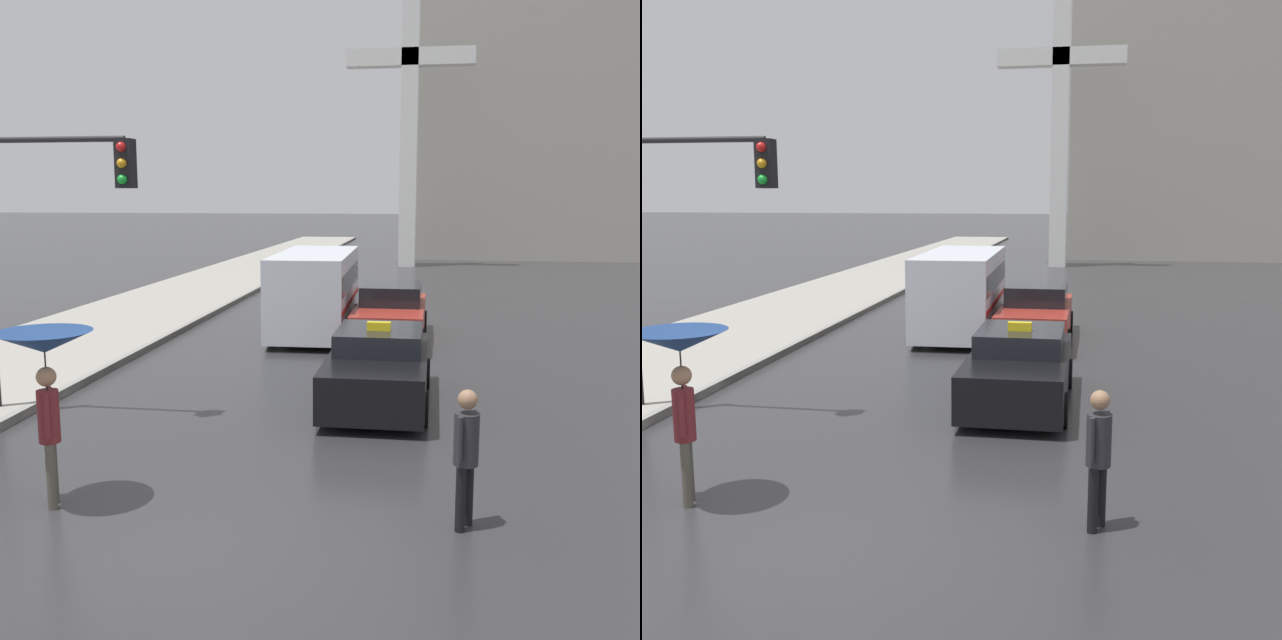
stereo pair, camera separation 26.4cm
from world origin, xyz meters
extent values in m
plane|color=#2D2D30|center=(0.00, 0.00, 0.00)|extent=(300.00, 300.00, 0.00)
cube|color=black|center=(1.81, 6.60, 0.58)|extent=(1.80, 4.28, 0.82)
cube|color=black|center=(1.81, 6.81, 1.20)|extent=(1.58, 1.93, 0.41)
cylinder|color=black|center=(2.66, 5.27, 0.30)|extent=(0.20, 0.60, 0.60)
cylinder|color=black|center=(0.95, 5.27, 0.30)|extent=(0.20, 0.60, 0.60)
cylinder|color=black|center=(2.66, 7.93, 0.30)|extent=(0.20, 0.60, 0.60)
cylinder|color=black|center=(0.95, 7.93, 0.30)|extent=(0.20, 0.60, 0.60)
cube|color=yellow|center=(1.81, 6.60, 1.48)|extent=(0.44, 0.16, 0.16)
cube|color=#A52D23|center=(1.66, 12.90, 0.57)|extent=(1.80, 4.77, 0.82)
cube|color=black|center=(1.66, 13.13, 1.24)|extent=(1.58, 2.14, 0.52)
cylinder|color=black|center=(2.51, 11.42, 0.30)|extent=(0.20, 0.60, 0.60)
cylinder|color=black|center=(0.80, 11.42, 0.30)|extent=(0.20, 0.60, 0.60)
cylinder|color=black|center=(2.51, 14.37, 0.30)|extent=(0.20, 0.60, 0.60)
cylinder|color=black|center=(0.80, 14.37, 0.30)|extent=(0.20, 0.60, 0.60)
cube|color=silver|center=(-0.51, 13.56, 1.24)|extent=(2.16, 5.60, 2.14)
cube|color=black|center=(-0.51, 13.56, 1.62)|extent=(2.16, 5.16, 0.55)
cube|color=red|center=(-0.51, 13.56, 0.97)|extent=(2.17, 5.38, 0.14)
cylinder|color=black|center=(0.49, 11.92, 0.32)|extent=(0.22, 0.64, 0.63)
cylinder|color=black|center=(-1.41, 11.87, 0.32)|extent=(0.22, 0.64, 0.63)
cylinder|color=black|center=(0.39, 15.25, 0.32)|extent=(0.22, 0.64, 0.63)
cylinder|color=black|center=(-1.50, 15.19, 0.32)|extent=(0.22, 0.64, 0.63)
cylinder|color=#4C473D|center=(-1.85, 1.14, 0.42)|extent=(0.16, 0.16, 0.84)
cylinder|color=#4C473D|center=(-1.94, 1.34, 0.42)|extent=(0.16, 0.16, 0.84)
cylinder|color=maroon|center=(-1.90, 1.24, 1.18)|extent=(0.35, 0.35, 0.67)
sphere|color=#997051|center=(-1.90, 1.24, 1.68)|extent=(0.25, 0.25, 0.25)
cylinder|color=maroon|center=(-1.83, 1.08, 1.23)|extent=(0.09, 0.09, 0.57)
cylinder|color=maroon|center=(-1.96, 1.40, 1.23)|extent=(0.09, 0.09, 0.57)
cone|color=navy|center=(-1.90, 1.24, 2.12)|extent=(1.18, 1.18, 0.27)
cylinder|color=black|center=(-1.90, 1.24, 1.76)|extent=(0.02, 0.02, 0.71)
cube|color=white|center=(-2.04, 1.45, 0.46)|extent=(0.16, 0.20, 0.28)
cylinder|color=black|center=(3.27, 1.47, 0.39)|extent=(0.16, 0.16, 0.79)
cylinder|color=black|center=(3.18, 1.28, 0.39)|extent=(0.16, 0.16, 0.79)
cylinder|color=#28282D|center=(3.23, 1.37, 1.10)|extent=(0.39, 0.39, 0.62)
sphere|color=#997051|center=(3.23, 1.37, 1.57)|extent=(0.23, 0.23, 0.23)
cylinder|color=#28282D|center=(3.31, 1.54, 1.14)|extent=(0.09, 0.09, 0.53)
cylinder|color=#28282D|center=(3.14, 1.21, 1.14)|extent=(0.09, 0.09, 0.53)
cylinder|color=black|center=(-3.57, 4.81, 4.80)|extent=(2.61, 0.10, 0.10)
cube|color=black|center=(-2.27, 4.81, 4.40)|extent=(0.28, 0.28, 0.80)
sphere|color=red|center=(-2.27, 4.65, 4.66)|extent=(0.16, 0.16, 0.16)
sphere|color=orange|center=(-2.27, 4.65, 4.40)|extent=(0.16, 0.16, 0.16)
sphere|color=green|center=(-2.27, 4.65, 4.14)|extent=(0.16, 0.16, 0.16)
cube|color=#A39E93|center=(8.89, 43.97, 14.23)|extent=(14.58, 10.60, 28.46)
cube|color=white|center=(1.25, 34.39, 7.69)|extent=(0.90, 0.90, 15.37)
cube|color=white|center=(1.25, 34.39, 11.07)|extent=(6.76, 0.90, 0.90)
camera|label=1|loc=(2.82, -7.12, 3.89)|focal=42.00mm
camera|label=2|loc=(3.08, -7.07, 3.89)|focal=42.00mm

